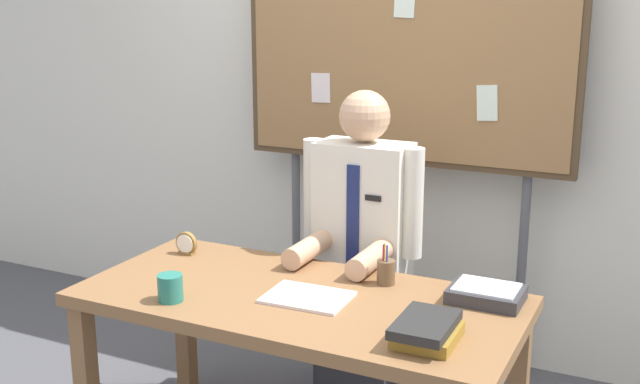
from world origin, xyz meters
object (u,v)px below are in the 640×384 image
at_px(open_notebook, 307,297).
at_px(desk_clock, 186,244).
at_px(coffee_mug, 170,288).
at_px(pen_holder, 386,272).
at_px(person, 362,262).
at_px(bulletin_board, 404,53).
at_px(paper_tray, 486,294).
at_px(desk, 298,317).
at_px(book_stack, 426,330).

distance_m(open_notebook, desk_clock, 0.73).
relative_size(coffee_mug, pen_holder, 0.62).
distance_m(person, pen_holder, 0.45).
height_order(bulletin_board, paper_tray, bulletin_board).
xyz_separation_m(bulletin_board, pen_holder, (0.25, -0.84, -0.76)).
bearing_deg(desk, paper_tray, 20.86).
relative_size(desk_clock, paper_tray, 0.38).
height_order(book_stack, pen_holder, pen_holder).
xyz_separation_m(open_notebook, desk_clock, (-0.69, 0.22, 0.04)).
relative_size(book_stack, open_notebook, 0.88).
xyz_separation_m(person, book_stack, (0.55, -0.77, 0.10)).
distance_m(desk, paper_tray, 0.69).
bearing_deg(person, desk, -90.00).
height_order(person, paper_tray, person).
distance_m(desk, pen_holder, 0.38).
bearing_deg(pen_holder, coffee_mug, -142.08).
distance_m(person, book_stack, 0.95).
relative_size(desk, open_notebook, 5.40).
distance_m(person, desk_clock, 0.76).
xyz_separation_m(bulletin_board, book_stack, (0.55, -1.25, -0.77)).
distance_m(bulletin_board, desk_clock, 1.33).
height_order(bulletin_board, open_notebook, bulletin_board).
bearing_deg(coffee_mug, paper_tray, 25.77).
height_order(book_stack, paper_tray, book_stack).
xyz_separation_m(person, open_notebook, (0.05, -0.62, 0.07)).
distance_m(pen_holder, paper_tray, 0.39).
xyz_separation_m(desk, coffee_mug, (-0.39, -0.25, 0.14)).
relative_size(open_notebook, desk_clock, 3.10).
bearing_deg(desk_clock, person, 31.83).
distance_m(desk_clock, pen_holder, 0.89).
relative_size(person, coffee_mug, 14.26).
bearing_deg(coffee_mug, person, 65.53).
xyz_separation_m(coffee_mug, pen_holder, (0.64, 0.50, -0.00)).
xyz_separation_m(desk, pen_holder, (0.25, 0.25, 0.14)).
xyz_separation_m(open_notebook, pen_holder, (0.20, 0.27, 0.04)).
bearing_deg(pen_holder, open_notebook, -127.33).
height_order(bulletin_board, coffee_mug, bulletin_board).
xyz_separation_m(desk, bulletin_board, (0.00, 1.08, 0.90)).
bearing_deg(paper_tray, person, 150.75).
relative_size(bulletin_board, coffee_mug, 21.33).
height_order(desk_clock, pen_holder, pen_holder).
relative_size(person, paper_tray, 5.43).
bearing_deg(desk_clock, coffee_mug, -60.74).
bearing_deg(open_notebook, book_stack, -16.72).
bearing_deg(pen_holder, person, 125.10).
xyz_separation_m(person, pen_holder, (0.25, -0.36, 0.11)).
relative_size(desk_clock, pen_holder, 0.61).
height_order(book_stack, desk_clock, desk_clock).
xyz_separation_m(desk, open_notebook, (0.05, -0.02, 0.09)).
xyz_separation_m(desk_clock, paper_tray, (1.28, 0.04, -0.02)).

